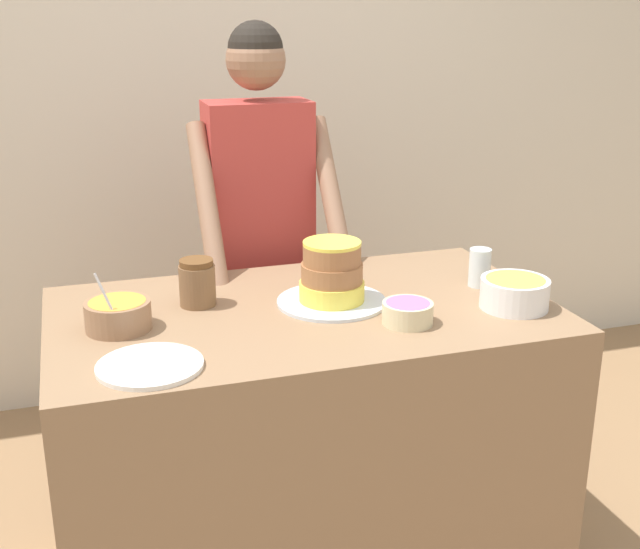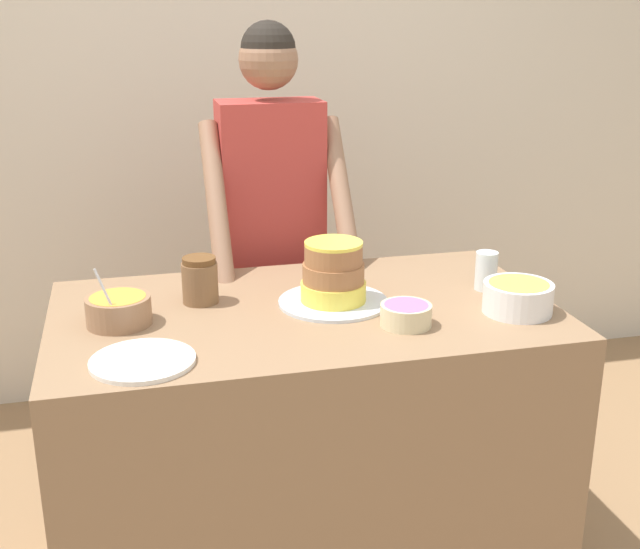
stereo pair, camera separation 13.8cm
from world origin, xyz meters
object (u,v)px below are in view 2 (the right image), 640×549
(stoneware_jar, at_px, (200,280))
(frosting_bowl_yellow, at_px, (518,296))
(frosting_bowl_orange, at_px, (119,309))
(cake, at_px, (333,278))
(ceramic_plate, at_px, (143,361))
(drinking_glass, at_px, (486,271))
(person_baker, at_px, (272,211))
(frosting_bowl_purple, at_px, (406,314))

(stoneware_jar, bearing_deg, frosting_bowl_yellow, -19.07)
(frosting_bowl_orange, bearing_deg, stoneware_jar, 26.95)
(cake, distance_m, ceramic_plate, 0.63)
(drinking_glass, height_order, stoneware_jar, stoneware_jar)
(person_baker, bearing_deg, stoneware_jar, -122.00)
(cake, height_order, ceramic_plate, cake)
(person_baker, xyz_separation_m, stoneware_jar, (-0.31, -0.49, -0.07))
(frosting_bowl_yellow, relative_size, drinking_glass, 1.65)
(frosting_bowl_yellow, bearing_deg, stoneware_jar, 160.93)
(person_baker, distance_m, drinking_glass, 0.81)
(ceramic_plate, distance_m, stoneware_jar, 0.44)
(person_baker, relative_size, ceramic_plate, 6.47)
(cake, relative_size, ceramic_plate, 1.25)
(frosting_bowl_orange, xyz_separation_m, stoneware_jar, (0.23, 0.12, 0.02))
(cake, bearing_deg, frosting_bowl_orange, -178.68)
(frosting_bowl_yellow, xyz_separation_m, drinking_glass, (-0.00, 0.20, 0.01))
(frosting_bowl_yellow, distance_m, ceramic_plate, 1.05)
(person_baker, height_order, cake, person_baker)
(frosting_bowl_yellow, bearing_deg, cake, 158.39)
(person_baker, relative_size, cake, 5.19)
(person_baker, relative_size, frosting_bowl_yellow, 8.50)
(frosting_bowl_yellow, height_order, frosting_bowl_purple, frosting_bowl_yellow)
(person_baker, relative_size, frosting_bowl_purple, 11.91)
(person_baker, xyz_separation_m, ceramic_plate, (-0.49, -0.88, -0.13))
(ceramic_plate, bearing_deg, drinking_glass, 15.88)
(frosting_bowl_purple, bearing_deg, frosting_bowl_yellow, 2.97)
(person_baker, distance_m, cake, 0.60)
(person_baker, height_order, frosting_bowl_orange, person_baker)
(cake, xyz_separation_m, frosting_bowl_orange, (-0.61, -0.01, -0.04))
(cake, bearing_deg, ceramic_plate, -152.65)
(cake, xyz_separation_m, ceramic_plate, (-0.55, -0.29, -0.07))
(frosting_bowl_purple, distance_m, stoneware_jar, 0.61)
(frosting_bowl_yellow, xyz_separation_m, ceramic_plate, (-1.04, -0.09, -0.04))
(frosting_bowl_orange, bearing_deg, frosting_bowl_yellow, -9.29)
(frosting_bowl_orange, bearing_deg, cake, 1.32)
(ceramic_plate, height_order, stoneware_jar, stoneware_jar)
(frosting_bowl_purple, xyz_separation_m, ceramic_plate, (-0.70, -0.08, -0.03))
(frosting_bowl_purple, distance_m, drinking_glass, 0.40)
(stoneware_jar, bearing_deg, ceramic_plate, -114.86)
(frosting_bowl_yellow, distance_m, frosting_bowl_purple, 0.34)
(cake, distance_m, stoneware_jar, 0.39)
(person_baker, xyz_separation_m, frosting_bowl_yellow, (0.55, -0.79, -0.09))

